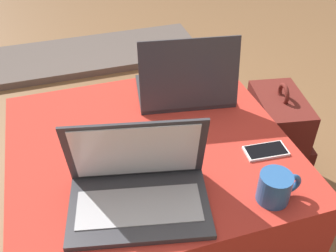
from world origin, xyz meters
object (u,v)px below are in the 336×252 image
object	(u,v)px
backpack	(276,143)
coffee_mug	(276,187)
laptop_near	(138,187)
laptop_far	(185,85)
cell_phone	(266,151)

from	to	relation	value
backpack	coffee_mug	bearing A→B (deg)	155.30
laptop_near	backpack	xyz separation A→B (m)	(0.66, 0.35, -0.30)
laptop_far	backpack	world-z (taller)	laptop_far
cell_phone	coffee_mug	size ratio (longest dim) A/B	1.10
laptop_far	backpack	distance (m)	0.49
laptop_far	cell_phone	bearing A→B (deg)	120.22
cell_phone	coffee_mug	world-z (taller)	coffee_mug
backpack	coffee_mug	distance (m)	0.62
backpack	coffee_mug	world-z (taller)	coffee_mug
laptop_near	coffee_mug	distance (m)	0.36
laptop_near	cell_phone	xyz separation A→B (m)	(0.42, 0.07, -0.05)
laptop_near	coffee_mug	world-z (taller)	laptop_near
laptop_far	backpack	size ratio (longest dim) A/B	0.76
laptop_near	coffee_mug	size ratio (longest dim) A/B	3.30
laptop_far	backpack	xyz separation A→B (m)	(0.38, -0.08, -0.30)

